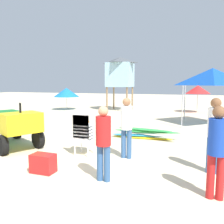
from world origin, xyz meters
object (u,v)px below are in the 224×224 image
at_px(lifeguard_near_right, 103,139).
at_px(beach_umbrella_mid, 198,89).
at_px(lifeguard_near_left, 215,130).
at_px(traffic_cone_far, 105,121).
at_px(cooler_box, 43,163).
at_px(utility_cart, 11,123).
at_px(surfboard_pile, 144,133).
at_px(stacked_plastic_chairs, 83,130).
at_px(popup_canopy, 212,77).
at_px(lifeguard_near_center, 126,124).
at_px(beach_umbrella_left, 66,92).
at_px(traffic_cone_near, 88,124).
at_px(lifeguard_far_right, 217,146).
at_px(lifeguard_tower, 120,72).

xyz_separation_m(lifeguard_near_right, beach_umbrella_mid, (1.97, 13.15, 0.74)).
bearing_deg(lifeguard_near_left, traffic_cone_far, 133.73).
xyz_separation_m(lifeguard_near_right, cooler_box, (-1.51, -0.04, -0.70)).
height_order(utility_cart, surfboard_pile, utility_cart).
xyz_separation_m(stacked_plastic_chairs, popup_canopy, (3.76, 6.71, 1.66)).
xyz_separation_m(surfboard_pile, cooler_box, (-1.54, -4.12, 0.02)).
relative_size(lifeguard_near_left, lifeguard_near_right, 1.09).
bearing_deg(lifeguard_near_center, beach_umbrella_mid, 80.46).
bearing_deg(stacked_plastic_chairs, beach_umbrella_left, 122.87).
relative_size(lifeguard_near_left, beach_umbrella_mid, 0.90).
relative_size(lifeguard_near_right, popup_canopy, 0.57).
bearing_deg(lifeguard_near_left, lifeguard_near_right, -150.58).
bearing_deg(utility_cart, cooler_box, -33.33).
height_order(utility_cart, traffic_cone_near, utility_cart).
xyz_separation_m(beach_umbrella_mid, cooler_box, (-3.47, -13.19, -1.44)).
bearing_deg(lifeguard_far_right, stacked_plastic_chairs, 156.37).
bearing_deg(lifeguard_far_right, cooler_box, 179.85).
xyz_separation_m(lifeguard_near_left, lifeguard_near_center, (-2.20, 0.38, -0.04)).
relative_size(surfboard_pile, lifeguard_near_right, 1.61).
xyz_separation_m(lifeguard_near_center, lifeguard_near_right, (-0.03, -1.64, -0.05)).
height_order(stacked_plastic_chairs, lifeguard_far_right, lifeguard_far_right).
bearing_deg(lifeguard_near_left, cooler_box, -160.84).
bearing_deg(popup_canopy, traffic_cone_near, -147.45).
height_order(popup_canopy, traffic_cone_near, popup_canopy).
distance_m(lifeguard_near_left, traffic_cone_far, 6.65).
bearing_deg(beach_umbrella_left, lifeguard_far_right, -49.49).
relative_size(lifeguard_far_right, beach_umbrella_mid, 0.86).
distance_m(stacked_plastic_chairs, lifeguard_near_center, 1.28).
xyz_separation_m(stacked_plastic_chairs, surfboard_pile, (1.24, 2.64, -0.54)).
bearing_deg(lifeguard_near_left, lifeguard_tower, 117.46).
height_order(lifeguard_near_center, beach_umbrella_left, beach_umbrella_left).
distance_m(lifeguard_far_right, traffic_cone_near, 6.91).
bearing_deg(stacked_plastic_chairs, lifeguard_far_right, -23.63).
height_order(traffic_cone_far, cooler_box, traffic_cone_far).
bearing_deg(lifeguard_near_center, beach_umbrella_left, 128.07).
bearing_deg(popup_canopy, stacked_plastic_chairs, -119.25).
bearing_deg(utility_cart, surfboard_pile, 33.41).
xyz_separation_m(lifeguard_near_left, lifeguard_far_right, (-0.05, -1.31, -0.04)).
bearing_deg(lifeguard_tower, cooler_box, -80.29).
height_order(stacked_plastic_chairs, traffic_cone_near, stacked_plastic_chairs).
height_order(beach_umbrella_left, traffic_cone_far, beach_umbrella_left).
bearing_deg(surfboard_pile, beach_umbrella_mid, 77.96).
height_order(lifeguard_near_left, lifeguard_near_center, lifeguard_near_left).
bearing_deg(lifeguard_far_right, utility_cart, 165.54).
bearing_deg(lifeguard_tower, lifeguard_near_right, -73.77).
bearing_deg(surfboard_pile, lifeguard_near_left, -52.05).
bearing_deg(beach_umbrella_left, lifeguard_near_right, -56.15).
distance_m(traffic_cone_near, cooler_box, 5.00).
bearing_deg(surfboard_pile, lifeguard_far_right, -62.47).
height_order(lifeguard_near_left, lifeguard_far_right, lifeguard_near_left).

